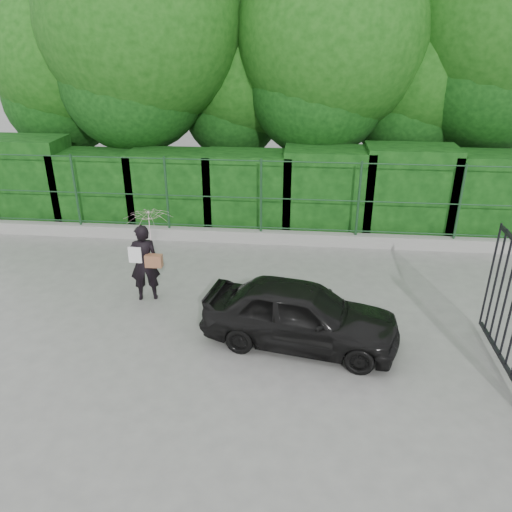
# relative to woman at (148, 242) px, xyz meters

# --- Properties ---
(ground) EXTENTS (80.00, 80.00, 0.00)m
(ground) POSITION_rel_woman_xyz_m (1.47, -1.53, -1.20)
(ground) COLOR gray
(kerb) EXTENTS (14.00, 0.25, 0.30)m
(kerb) POSITION_rel_woman_xyz_m (1.47, 2.97, -1.05)
(kerb) COLOR #9E9E99
(kerb) RESTS_ON ground
(fence) EXTENTS (14.13, 0.06, 1.80)m
(fence) POSITION_rel_woman_xyz_m (1.69, 2.97, -0.00)
(fence) COLOR #1A3F21
(fence) RESTS_ON kerb
(hedge) EXTENTS (14.20, 1.20, 2.27)m
(hedge) POSITION_rel_woman_xyz_m (1.51, 3.97, -0.15)
(hedge) COLOR black
(hedge) RESTS_ON ground
(trees) EXTENTS (17.10, 6.15, 8.08)m
(trees) POSITION_rel_woman_xyz_m (2.61, 6.21, 3.42)
(trees) COLOR black
(trees) RESTS_ON ground
(woman) EXTENTS (0.91, 0.91, 1.82)m
(woman) POSITION_rel_woman_xyz_m (0.00, 0.00, 0.00)
(woman) COLOR black
(woman) RESTS_ON ground
(car) EXTENTS (3.43, 1.88, 1.10)m
(car) POSITION_rel_woman_xyz_m (2.91, -1.25, -0.65)
(car) COLOR black
(car) RESTS_ON ground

